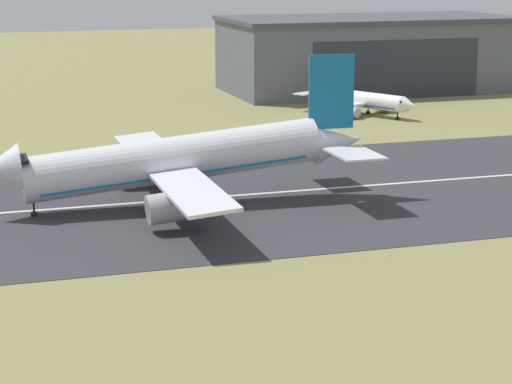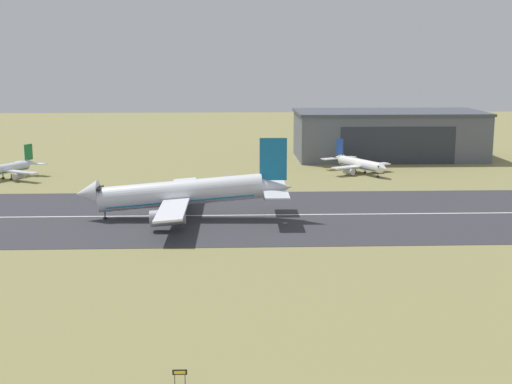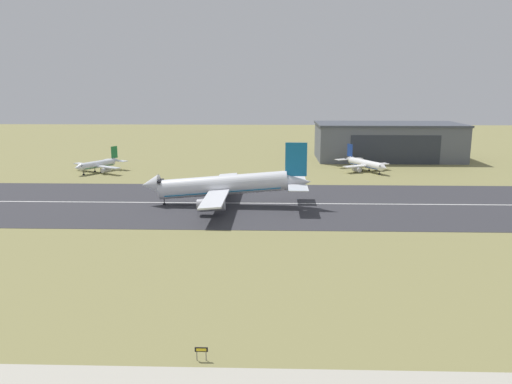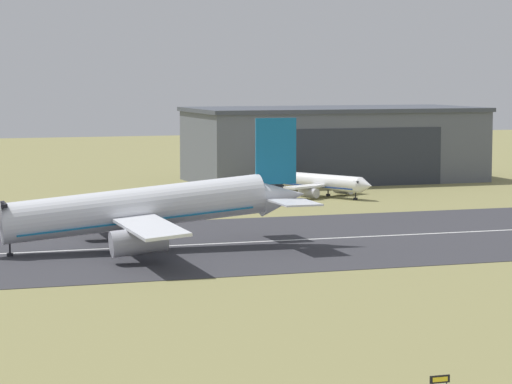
{
  "view_description": "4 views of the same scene",
  "coord_description": "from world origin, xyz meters",
  "views": [
    {
      "loc": [
        -49.64,
        5.35,
        29.59
      ],
      "look_at": [
        -19.21,
        100.64,
        5.71
      ],
      "focal_mm": 70.0,
      "sensor_mm": 36.0,
      "label": 1
    },
    {
      "loc": [
        -13.23,
        -32.64,
        35.34
      ],
      "look_at": [
        -7.88,
        103.95,
        8.83
      ],
      "focal_mm": 50.0,
      "sensor_mm": 36.0,
      "label": 2
    },
    {
      "loc": [
        -10.36,
        -15.17,
        32.86
      ],
      "look_at": [
        -13.79,
        97.29,
        8.66
      ],
      "focal_mm": 35.0,
      "sensor_mm": 36.0,
      "label": 3
    },
    {
      "loc": [
        -59.11,
        -38.85,
        23.97
      ],
      "look_at": [
        -10.6,
        106.71,
        8.76
      ],
      "focal_mm": 85.0,
      "sensor_mm": 36.0,
      "label": 4
    }
  ],
  "objects": [
    {
      "name": "runway_centreline",
      "position": [
        0.0,
        122.2,
        0.07
      ],
      "size": [
        407.89,
        0.7,
        0.01
      ],
      "primitive_type": "cube",
      "color": "silver",
      "rests_on": "runway_strip"
    },
    {
      "name": "airplane_parked_centre",
      "position": [
        -76.75,
        171.61,
        3.01
      ],
      "size": [
        21.44,
        21.43,
        9.18
      ],
      "color": "silver",
      "rests_on": "ground_plane"
    },
    {
      "name": "runway_sign",
      "position": [
        -18.68,
        39.65,
        1.32
      ],
      "size": [
        1.61,
        0.13,
        1.75
      ],
      "color": "#4C4C51",
      "rests_on": "ground_plane"
    },
    {
      "name": "airplane_landing",
      "position": [
        -23.2,
        119.37,
        5.59
      ],
      "size": [
        47.38,
        45.87,
        17.68
      ],
      "color": "silver",
      "rests_on": "ground_plane"
    },
    {
      "name": "ground_plane",
      "position": [
        0.0,
        61.1,
        0.0
      ],
      "size": [
        693.21,
        693.21,
        0.0
      ],
      "primitive_type": "plane",
      "color": "olive"
    },
    {
      "name": "hangar_building",
      "position": [
        41.78,
        209.31,
        8.14
      ],
      "size": [
        63.66,
        30.07,
        16.25
      ],
      "color": "slate",
      "rests_on": "ground_plane"
    },
    {
      "name": "runway_strip",
      "position": [
        0.0,
        122.2,
        0.03
      ],
      "size": [
        453.21,
        53.96,
        0.06
      ],
      "primitive_type": "cube",
      "color": "#333338",
      "rests_on": "ground_plane"
    },
    {
      "name": "airplane_parked_west",
      "position": [
        26.32,
        177.69,
        2.82
      ],
      "size": [
        20.88,
        25.3,
        9.5
      ],
      "color": "white",
      "rests_on": "ground_plane"
    }
  ]
}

